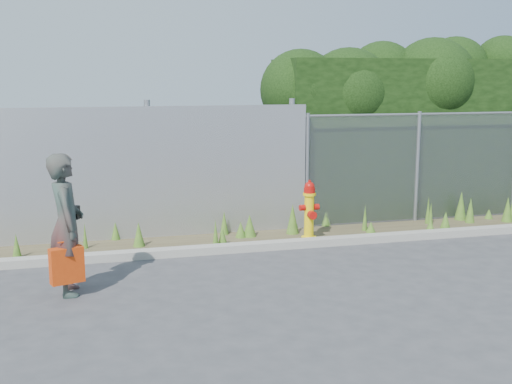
{
  "coord_description": "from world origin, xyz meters",
  "views": [
    {
      "loc": [
        -2.66,
        -7.58,
        2.69
      ],
      "look_at": [
        -0.3,
        1.4,
        1.0
      ],
      "focal_mm": 45.0,
      "sensor_mm": 36.0,
      "label": 1
    }
  ],
  "objects": [
    {
      "name": "black_shoulder_bag",
      "position": [
        -2.92,
        0.68,
        0.99
      ],
      "size": [
        0.23,
        0.09,
        0.17
      ],
      "rotation": [
        0.0,
        0.0,
        -0.43
      ],
      "color": "black"
    },
    {
      "name": "fire_hydrant",
      "position": [
        0.82,
        2.21,
        0.49
      ],
      "size": [
        0.34,
        0.3,
        1.0
      ],
      "rotation": [
        0.0,
        0.0,
        0.06
      ],
      "color": "yellow",
      "rests_on": "ground"
    },
    {
      "name": "ground",
      "position": [
        0.0,
        0.0,
        0.0
      ],
      "size": [
        80.0,
        80.0,
        0.0
      ],
      "primitive_type": "plane",
      "color": "#3D3D3F",
      "rests_on": "ground"
    },
    {
      "name": "weed_strip",
      "position": [
        0.81,
        2.43,
        0.14
      ],
      "size": [
        16.0,
        1.33,
        0.55
      ],
      "color": "#4A402A",
      "rests_on": "ground"
    },
    {
      "name": "woman",
      "position": [
        -2.97,
        0.45,
        0.88
      ],
      "size": [
        0.48,
        0.68,
        1.77
      ],
      "primitive_type": "imported",
      "rotation": [
        0.0,
        0.0,
        1.66
      ],
      "color": "#0F6153",
      "rests_on": "ground"
    },
    {
      "name": "red_tote_bag",
      "position": [
        -2.98,
        0.25,
        0.42
      ],
      "size": [
        0.4,
        0.15,
        0.52
      ],
      "rotation": [
        0.0,
        0.0,
        0.32
      ],
      "color": "#C0320B"
    },
    {
      "name": "hedge",
      "position": [
        4.38,
        4.01,
        2.01
      ],
      "size": [
        7.73,
        1.97,
        3.77
      ],
      "color": "black",
      "rests_on": "ground"
    },
    {
      "name": "chainlink_fence",
      "position": [
        4.25,
        3.0,
        1.03
      ],
      "size": [
        6.5,
        0.07,
        2.05
      ],
      "color": "gray",
      "rests_on": "ground"
    },
    {
      "name": "corrugated_fence",
      "position": [
        -3.25,
        3.01,
        1.1
      ],
      "size": [
        8.5,
        0.21,
        2.3
      ],
      "color": "#A5A6AC",
      "rests_on": "ground"
    },
    {
      "name": "curb",
      "position": [
        0.0,
        1.8,
        0.06
      ],
      "size": [
        16.0,
        0.22,
        0.12
      ],
      "primitive_type": "cube",
      "color": "gray",
      "rests_on": "ground"
    }
  ]
}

